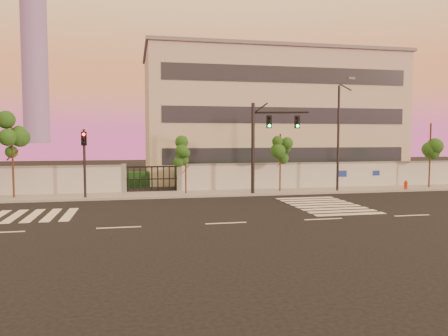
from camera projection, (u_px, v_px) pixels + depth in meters
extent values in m
plane|color=black|center=(226.00, 223.00, 20.90)|extent=(120.00, 120.00, 0.00)
cube|color=gray|center=(195.00, 194.00, 31.15)|extent=(60.00, 3.00, 0.15)
cube|color=#AFB1B6|center=(369.00, 175.00, 35.49)|extent=(31.00, 0.30, 2.00)
cube|color=slate|center=(370.00, 162.00, 35.41)|extent=(31.00, 0.36, 0.12)
cube|color=slate|center=(124.00, 179.00, 31.52)|extent=(0.35, 0.35, 2.20)
cube|color=slate|center=(179.00, 178.00, 32.33)|extent=(0.35, 0.35, 2.20)
cube|color=black|center=(294.00, 175.00, 36.82)|extent=(20.00, 2.00, 1.80)
cube|color=black|center=(150.00, 179.00, 36.85)|extent=(6.00, 1.50, 1.20)
cube|color=#BEB4A1|center=(268.00, 118.00, 43.78)|extent=(24.00, 12.00, 12.00)
cube|color=#262D38|center=(289.00, 156.00, 38.15)|extent=(22.00, 0.08, 1.40)
cube|color=#262D38|center=(289.00, 115.00, 37.90)|extent=(22.00, 0.08, 1.40)
cube|color=#262D38|center=(289.00, 75.00, 37.65)|extent=(22.00, 0.08, 1.40)
cube|color=slate|center=(269.00, 57.00, 43.35)|extent=(24.40, 12.40, 0.30)
cylinder|color=slate|center=(35.00, 57.00, 277.22)|extent=(16.00, 16.00, 110.00)
cube|color=silver|center=(15.00, 216.00, 22.69)|extent=(0.50, 4.00, 0.02)
cube|color=silver|center=(33.00, 216.00, 22.87)|extent=(0.50, 4.00, 0.02)
cube|color=silver|center=(51.00, 215.00, 23.06)|extent=(0.50, 4.00, 0.02)
cube|color=silver|center=(69.00, 214.00, 23.24)|extent=(0.50, 4.00, 0.02)
cube|color=silver|center=(350.00, 214.00, 23.29)|extent=(4.00, 0.50, 0.02)
cube|color=silver|center=(342.00, 211.00, 24.17)|extent=(4.00, 0.50, 0.02)
cube|color=silver|center=(335.00, 209.00, 25.05)|extent=(4.00, 0.50, 0.02)
cube|color=silver|center=(328.00, 206.00, 25.93)|extent=(4.00, 0.50, 0.02)
cube|color=silver|center=(322.00, 204.00, 26.81)|extent=(4.00, 0.50, 0.02)
cube|color=silver|center=(316.00, 202.00, 27.69)|extent=(4.00, 0.50, 0.02)
cube|color=silver|center=(310.00, 200.00, 28.57)|extent=(4.00, 0.50, 0.02)
cube|color=silver|center=(305.00, 198.00, 29.45)|extent=(4.00, 0.50, 0.02)
cube|color=silver|center=(0.00, 232.00, 18.87)|extent=(2.00, 0.15, 0.01)
cube|color=silver|center=(119.00, 227.00, 19.88)|extent=(2.00, 0.15, 0.01)
cube|color=silver|center=(226.00, 223.00, 20.90)|extent=(2.00, 0.15, 0.01)
cube|color=silver|center=(323.00, 219.00, 21.91)|extent=(2.00, 0.15, 0.01)
cube|color=silver|center=(412.00, 215.00, 22.93)|extent=(2.00, 0.15, 0.01)
cylinder|color=#382314|center=(13.00, 157.00, 28.57)|extent=(0.13, 0.13, 5.60)
sphere|color=#134413|center=(12.00, 132.00, 28.45)|extent=(1.22, 1.22, 1.22)
sphere|color=#134413|center=(19.00, 144.00, 28.81)|extent=(0.93, 0.93, 0.93)
sphere|color=#134413|center=(6.00, 140.00, 28.26)|extent=(0.89, 0.89, 0.89)
cylinder|color=#382314|center=(186.00, 166.00, 30.71)|extent=(0.11, 0.11, 4.16)
sphere|color=#134413|center=(186.00, 148.00, 30.63)|extent=(1.02, 1.02, 1.02)
sphere|color=#134413|center=(190.00, 157.00, 30.92)|extent=(0.78, 0.78, 0.78)
sphere|color=#134413|center=(182.00, 154.00, 30.46)|extent=(0.74, 0.74, 0.74)
cylinder|color=#382314|center=(280.00, 164.00, 31.97)|extent=(0.12, 0.12, 4.36)
sphere|color=#134413|center=(280.00, 146.00, 31.87)|extent=(1.05, 1.05, 1.05)
sphere|color=#134413|center=(284.00, 155.00, 32.17)|extent=(0.81, 0.81, 0.81)
sphere|color=#134413|center=(277.00, 152.00, 31.70)|extent=(0.77, 0.77, 0.77)
cylinder|color=#382314|center=(430.00, 156.00, 34.42)|extent=(0.13, 0.13, 5.21)
sphere|color=#134413|center=(431.00, 136.00, 34.31)|extent=(1.21, 1.21, 1.21)
sphere|color=#134413|center=(433.00, 146.00, 34.65)|extent=(0.92, 0.92, 0.92)
sphere|color=#134413|center=(428.00, 143.00, 34.12)|extent=(0.88, 0.88, 0.88)
cylinder|color=black|center=(253.00, 149.00, 30.70)|extent=(0.25, 0.25, 6.51)
cylinder|color=black|center=(280.00, 112.00, 30.91)|extent=(3.83, 1.45, 0.17)
cube|color=black|center=(269.00, 122.00, 30.74)|extent=(0.37, 0.19, 0.94)
sphere|color=#0CF259|center=(269.00, 126.00, 30.66)|extent=(0.21, 0.21, 0.21)
cube|color=black|center=(297.00, 122.00, 31.17)|extent=(0.37, 0.19, 0.94)
sphere|color=#0CF259|center=(298.00, 126.00, 31.08)|extent=(0.21, 0.21, 0.21)
cylinder|color=black|center=(85.00, 165.00, 28.63)|extent=(0.16, 0.16, 4.63)
cube|color=black|center=(84.00, 139.00, 28.46)|extent=(0.36, 0.19, 0.93)
sphere|color=red|center=(84.00, 134.00, 28.34)|extent=(0.21, 0.21, 0.21)
cylinder|color=black|center=(338.00, 139.00, 32.17)|extent=(0.18, 0.18, 7.88)
cylinder|color=black|center=(345.00, 87.00, 31.04)|extent=(0.10, 1.89, 0.77)
cube|color=#3F3F44|center=(351.00, 78.00, 30.14)|extent=(0.49, 0.25, 0.15)
cylinder|color=red|center=(406.00, 188.00, 33.22)|extent=(0.24, 0.24, 0.55)
cylinder|color=red|center=(406.00, 183.00, 33.20)|extent=(0.31, 0.31, 0.11)
sphere|color=red|center=(406.00, 182.00, 33.19)|extent=(0.20, 0.20, 0.20)
cylinder|color=red|center=(406.00, 186.00, 33.21)|extent=(0.33, 0.21, 0.11)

